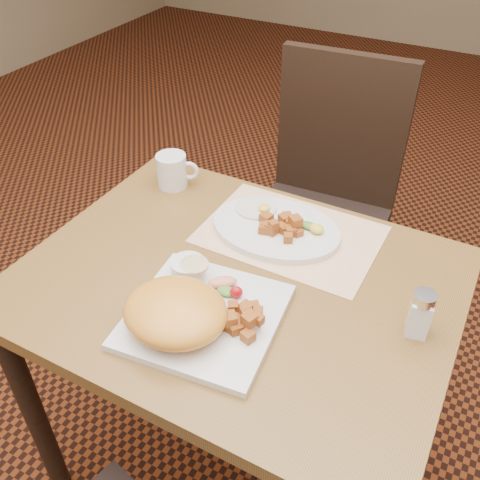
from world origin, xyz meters
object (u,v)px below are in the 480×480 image
chair_far (325,193)px  salt_shaker (420,313)px  table (236,314)px  plate_oval (276,229)px  coffee_mug (173,171)px  plate_square (205,317)px

chair_far → salt_shaker: bearing=118.1°
table → plate_oval: 0.22m
table → chair_far: (-0.05, 0.70, -0.10)m
plate_oval → coffee_mug: (-0.32, 0.06, 0.03)m
plate_square → salt_shaker: bearing=23.4°
coffee_mug → table: bearing=-37.3°
chair_far → coffee_mug: 0.59m
salt_shaker → plate_square: bearing=-156.6°
salt_shaker → coffee_mug: (-0.69, 0.22, -0.01)m
plate_square → plate_oval: (0.00, 0.32, 0.00)m
coffee_mug → chair_far: bearing=59.6°
chair_far → coffee_mug: size_ratio=9.13×
plate_square → coffee_mug: 0.49m
salt_shaker → coffee_mug: bearing=162.6°
chair_far → salt_shaker: chair_far is taller
plate_oval → coffee_mug: size_ratio=2.86×
plate_square → plate_oval: bearing=89.5°
chair_far → table: bearing=90.4°
chair_far → coffee_mug: chair_far is taller
salt_shaker → chair_far: bearing=121.7°
chair_far → plate_square: chair_far is taller
plate_square → coffee_mug: coffee_mug is taller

